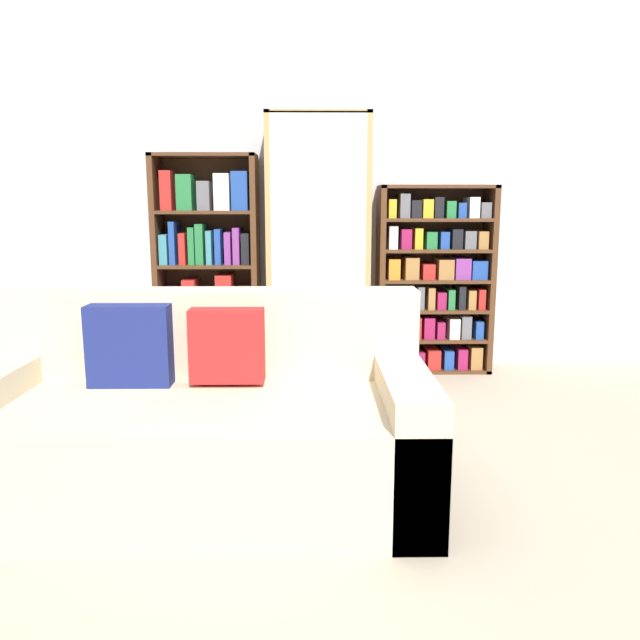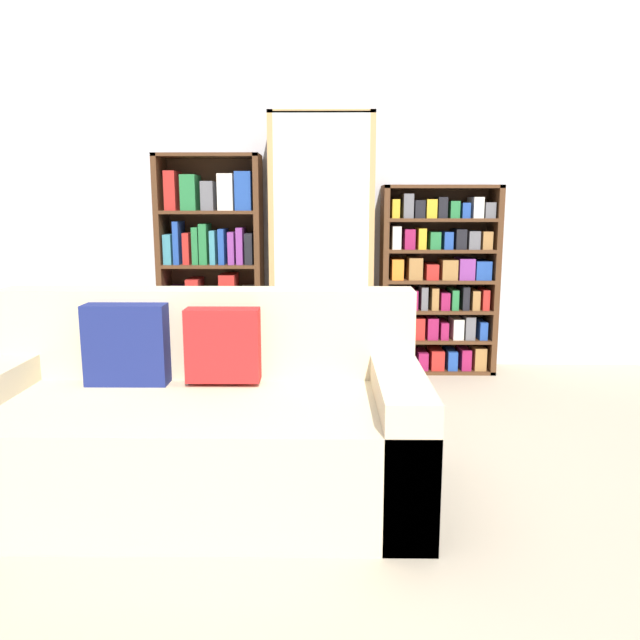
# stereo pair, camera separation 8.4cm
# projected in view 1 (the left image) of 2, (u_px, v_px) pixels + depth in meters

# --- Properties ---
(ground_plane) EXTENTS (16.00, 16.00, 0.00)m
(ground_plane) POSITION_uv_depth(u_px,v_px,m) (345.00, 562.00, 2.19)
(ground_plane) COLOR tan
(wall_back) EXTENTS (6.72, 0.06, 2.70)m
(wall_back) POSITION_uv_depth(u_px,v_px,m) (327.00, 189.00, 4.69)
(wall_back) COLOR silver
(wall_back) RESTS_ON ground
(couch) EXTENTS (1.90, 0.92, 0.85)m
(couch) POSITION_uv_depth(u_px,v_px,m) (202.00, 428.00, 2.65)
(couch) COLOR beige
(couch) RESTS_ON ground
(bookshelf_left) EXTENTS (0.75, 0.32, 1.59)m
(bookshelf_left) POSITION_uv_depth(u_px,v_px,m) (208.00, 270.00, 4.59)
(bookshelf_left) COLOR #4C2D19
(bookshelf_left) RESTS_ON ground
(display_cabinet) EXTENTS (0.74, 0.36, 1.87)m
(display_cabinet) POSITION_uv_depth(u_px,v_px,m) (318.00, 246.00, 4.55)
(display_cabinet) COLOR tan
(display_cabinet) RESTS_ON ground
(bookshelf_right) EXTENTS (0.84, 0.32, 1.37)m
(bookshelf_right) POSITION_uv_depth(u_px,v_px,m) (434.00, 282.00, 4.62)
(bookshelf_right) COLOR #4C2D19
(bookshelf_right) RESTS_ON ground
(wine_bottle) EXTENTS (0.07, 0.07, 0.39)m
(wine_bottle) POSITION_uv_depth(u_px,v_px,m) (391.00, 382.00, 3.85)
(wine_bottle) COLOR black
(wine_bottle) RESTS_ON ground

